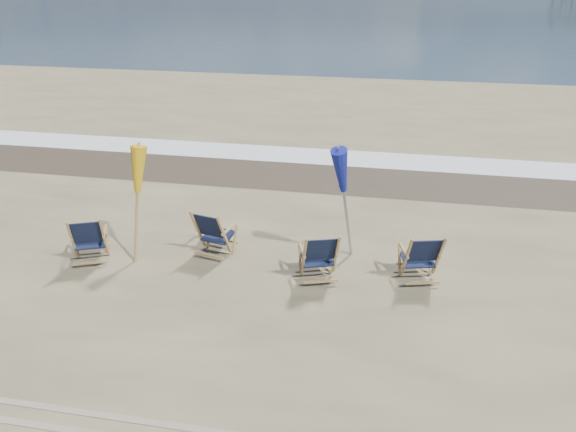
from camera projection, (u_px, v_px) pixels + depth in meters
name	position (u px, v px, depth m)	size (l,w,h in m)	color
surf_foam	(327.00, 157.00, 16.16)	(200.00, 1.40, 0.01)	silver
wet_sand_strip	(320.00, 175.00, 14.82)	(200.00, 2.60, 0.00)	#42362A
beach_chair_0	(104.00, 239.00, 10.37)	(0.65, 0.73, 1.01)	black
beach_chair_1	(224.00, 236.00, 10.45)	(0.65, 0.73, 1.01)	black
beach_chair_2	(336.00, 257.00, 9.75)	(0.65, 0.73, 1.01)	black
beach_chair_3	(439.00, 258.00, 9.69)	(0.65, 0.73, 1.02)	black
umbrella_yellow	(133.00, 177.00, 10.04)	(0.30, 0.30, 2.19)	#AE894E
umbrella_blue	(348.00, 169.00, 9.87)	(0.30, 0.30, 2.38)	#A5A5AD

